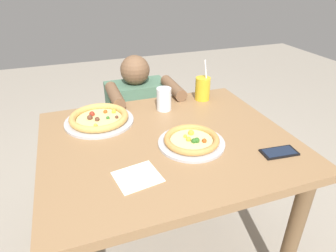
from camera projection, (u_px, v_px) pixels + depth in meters
ground_plane at (168, 249)px, 1.69m from camera, size 8.00×8.00×0.00m
dining_table at (167, 159)px, 1.38m from camera, size 1.11×0.93×0.75m
pizza_near at (192, 141)px, 1.27m from camera, size 0.29×0.29×0.04m
pizza_far at (99, 118)px, 1.45m from camera, size 0.34×0.34×0.05m
drink_cup_colored at (203, 89)px, 1.68m from camera, size 0.09×0.09×0.23m
water_cup_clear at (164, 99)px, 1.56m from camera, size 0.08×0.08×0.12m
paper_napkin at (137, 177)px, 1.08m from camera, size 0.18×0.17×0.00m
cell_phone at (279, 152)px, 1.22m from camera, size 0.16×0.09×0.01m
diner_seated at (138, 128)px, 2.09m from camera, size 0.43×0.53×0.94m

